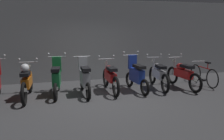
{
  "coord_description": "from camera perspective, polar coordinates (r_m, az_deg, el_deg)",
  "views": [
    {
      "loc": [
        -1.31,
        -6.21,
        2.11
      ],
      "look_at": [
        0.45,
        0.69,
        0.75
      ],
      "focal_mm": 36.2,
      "sensor_mm": 36.0,
      "label": 1
    }
  ],
  "objects": [
    {
      "name": "motorbike_slot_2",
      "position": [
        7.25,
        -13.8,
        -2.1
      ],
      "size": [
        0.59,
        1.68,
        1.29
      ],
      "color": "black",
      "rests_on": "ground"
    },
    {
      "name": "motorbike_slot_4",
      "position": [
        7.45,
        -0.46,
        -1.73
      ],
      "size": [
        0.59,
        1.95,
        1.15
      ],
      "color": "black",
      "rests_on": "ground"
    },
    {
      "name": "motorbike_slot_5",
      "position": [
        7.55,
        6.13,
        -1.34
      ],
      "size": [
        0.59,
        1.68,
        1.29
      ],
      "color": "black",
      "rests_on": "ground"
    },
    {
      "name": "ground_plane",
      "position": [
        6.68,
        -2.29,
        -7.59
      ],
      "size": [
        80.0,
        80.0,
        0.0
      ],
      "primitive_type": "plane",
      "color": "#424244"
    },
    {
      "name": "motorbike_slot_7",
      "position": [
        8.28,
        17.45,
        -0.95
      ],
      "size": [
        0.59,
        1.95,
        1.15
      ],
      "color": "black",
      "rests_on": "ground"
    },
    {
      "name": "motorbike_slot_1",
      "position": [
        7.17,
        -20.7,
        -2.64
      ],
      "size": [
        0.59,
        1.95,
        1.15
      ],
      "color": "black",
      "rests_on": "ground"
    },
    {
      "name": "motorbike_slot_3",
      "position": [
        7.17,
        -6.92,
        -2.04
      ],
      "size": [
        0.56,
        1.68,
        1.18
      ],
      "color": "black",
      "rests_on": "ground"
    },
    {
      "name": "bicycle",
      "position": [
        8.99,
        22.12,
        -1.2
      ],
      "size": [
        0.5,
        1.73,
        0.89
      ],
      "color": "black",
      "rests_on": "ground"
    },
    {
      "name": "back_wall",
      "position": [
        9.11,
        -6.09,
        7.41
      ],
      "size": [
        16.0,
        0.3,
        3.16
      ],
      "primitive_type": "cube",
      "color": "gray",
      "rests_on": "ground"
    },
    {
      "name": "motorbike_slot_6",
      "position": [
        8.02,
        11.6,
        -1.04
      ],
      "size": [
        0.59,
        1.95,
        1.15
      ],
      "color": "black",
      "rests_on": "ground"
    }
  ]
}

